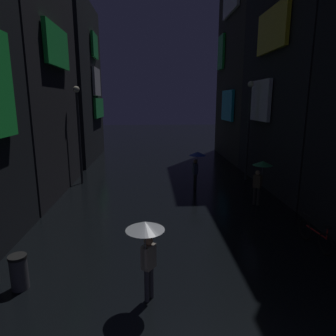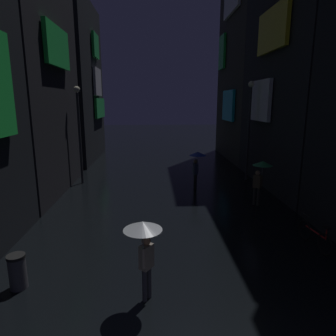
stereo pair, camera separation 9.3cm
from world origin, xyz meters
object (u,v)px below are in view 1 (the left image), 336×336
bicycle_parked_at_storefront (315,236)px  streetlamp_right_far (249,120)px  streetlamp_left_far (78,124)px  trash_bin (19,272)px  pedestrian_near_crossing_green (261,171)px  pedestrian_midstreet_left_blue (197,160)px  pedestrian_far_right_clear (146,239)px

bicycle_parked_at_storefront → streetlamp_right_far: streetlamp_right_far is taller
streetlamp_left_far → trash_bin: streetlamp_left_far is taller
pedestrian_near_crossing_green → trash_bin: pedestrian_near_crossing_green is taller
pedestrian_near_crossing_green → streetlamp_left_far: (-9.17, 4.39, 1.83)m
streetlamp_left_far → pedestrian_midstreet_left_blue: bearing=-13.9°
pedestrian_midstreet_left_blue → pedestrian_far_right_clear: bearing=-105.4°
pedestrian_midstreet_left_blue → streetlamp_right_far: bearing=29.3°
streetlamp_right_far → trash_bin: (-9.30, -10.62, -3.21)m
trash_bin → pedestrian_near_crossing_green: bearing=35.1°
pedestrian_midstreet_left_blue → streetlamp_right_far: 4.36m
streetlamp_left_far → streetlamp_right_far: bearing=1.5°
pedestrian_midstreet_left_blue → trash_bin: pedestrian_midstreet_left_blue is taller
streetlamp_right_far → trash_bin: streetlamp_right_far is taller
pedestrian_near_crossing_green → pedestrian_midstreet_left_blue: bearing=132.7°
pedestrian_near_crossing_green → streetlamp_left_far: 10.33m
bicycle_parked_at_storefront → streetlamp_left_far: bearing=138.3°
streetlamp_right_far → pedestrian_near_crossing_green: bearing=-100.1°
pedestrian_near_crossing_green → streetlamp_right_far: streetlamp_right_far is taller
streetlamp_left_far → pedestrian_near_crossing_green: bearing=-25.6°
streetlamp_left_far → streetlamp_right_far: (10.00, 0.26, 0.17)m
pedestrian_far_right_clear → streetlamp_right_far: (5.98, 11.37, 2.01)m
pedestrian_far_right_clear → streetlamp_left_far: size_ratio=0.38×
pedestrian_midstreet_left_blue → streetlamp_right_far: size_ratio=0.36×
bicycle_parked_at_storefront → streetlamp_left_far: size_ratio=0.32×
streetlamp_left_far → streetlamp_right_far: size_ratio=0.95×
streetlamp_right_far → pedestrian_far_right_clear: bearing=-117.8°
pedestrian_midstreet_left_blue → streetlamp_left_far: streetlamp_left_far is taller
streetlamp_left_far → streetlamp_right_far: 10.00m
pedestrian_near_crossing_green → streetlamp_right_far: bearing=79.9°
pedestrian_far_right_clear → bicycle_parked_at_storefront: bearing=24.6°
pedestrian_midstreet_left_blue → pedestrian_far_right_clear: (-2.61, -9.47, 0.00)m
pedestrian_near_crossing_green → trash_bin: bearing=-144.9°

